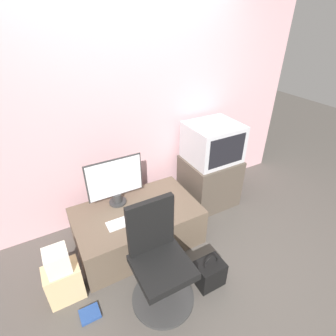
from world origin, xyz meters
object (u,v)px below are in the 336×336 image
at_px(cardboard_box_lower, 64,283).
at_px(handbag, 209,273).
at_px(crt_tv, 213,142).
at_px(keyboard, 126,221).
at_px(mouse, 150,210).
at_px(office_chair, 159,264).
at_px(book, 90,314).
at_px(main_monitor, 115,181).

height_order(cardboard_box_lower, handbag, cardboard_box_lower).
bearing_deg(crt_tv, keyboard, -165.08).
bearing_deg(handbag, mouse, 109.30).
xyz_separation_m(keyboard, crt_tv, (1.25, 0.33, 0.41)).
xyz_separation_m(keyboard, cardboard_box_lower, (-0.66, -0.19, -0.26)).
height_order(crt_tv, cardboard_box_lower, crt_tv).
distance_m(mouse, handbag, 0.82).
distance_m(crt_tv, office_chair, 1.56).
bearing_deg(book, handbag, -12.12).
bearing_deg(crt_tv, cardboard_box_lower, -164.65).
height_order(main_monitor, keyboard, main_monitor).
relative_size(cardboard_box_lower, book, 2.20).
xyz_separation_m(mouse, book, (-0.81, -0.49, -0.43)).
bearing_deg(mouse, office_chair, -108.71).
bearing_deg(cardboard_box_lower, handbag, -22.77).
relative_size(mouse, crt_tv, 0.12).
bearing_deg(crt_tv, handbag, -125.65).
xyz_separation_m(keyboard, handbag, (0.52, -0.69, -0.31)).
bearing_deg(handbag, keyboard, 126.88).
distance_m(main_monitor, mouse, 0.46).
xyz_separation_m(keyboard, mouse, (0.27, 0.02, 0.01)).
relative_size(crt_tv, office_chair, 0.62).
distance_m(office_chair, book, 0.72).
height_order(mouse, handbag, mouse).
bearing_deg(main_monitor, book, -126.03).
bearing_deg(office_chair, book, 169.69).
xyz_separation_m(office_chair, handbag, (0.45, -0.12, -0.27)).
height_order(office_chair, handbag, office_chair).
xyz_separation_m(crt_tv, cardboard_box_lower, (-1.91, -0.52, -0.67)).
relative_size(handbag, book, 2.12).
bearing_deg(book, office_chair, -10.31).
bearing_deg(crt_tv, book, -156.06).
height_order(mouse, crt_tv, crt_tv).
bearing_deg(main_monitor, cardboard_box_lower, -143.55).
bearing_deg(office_chair, mouse, 71.29).
bearing_deg(cardboard_box_lower, book, -65.16).
distance_m(crt_tv, cardboard_box_lower, 2.09).
xyz_separation_m(main_monitor, cardboard_box_lower, (-0.69, -0.51, -0.53)).
bearing_deg(main_monitor, mouse, -50.76).
relative_size(mouse, office_chair, 0.07).
height_order(crt_tv, book, crt_tv).
xyz_separation_m(main_monitor, office_chair, (0.04, -0.89, -0.31)).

